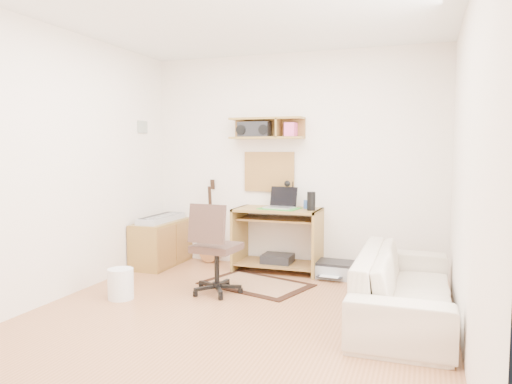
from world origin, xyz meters
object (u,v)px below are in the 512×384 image
(sofa, at_px, (405,274))
(cabinet, at_px, (161,243))
(task_chair, at_px, (217,247))
(desk, at_px, (278,240))
(printer, at_px, (334,270))

(sofa, bearing_deg, cabinet, 71.07)
(task_chair, distance_m, sofa, 1.82)
(desk, distance_m, printer, 0.75)
(task_chair, relative_size, printer, 2.09)
(task_chair, bearing_deg, desk, 77.19)
(task_chair, bearing_deg, printer, 48.97)
(cabinet, relative_size, printer, 2.02)
(cabinet, distance_m, printer, 2.17)
(desk, height_order, cabinet, desk)
(printer, bearing_deg, sofa, -51.15)
(sofa, bearing_deg, printer, 35.30)
(sofa, bearing_deg, task_chair, 85.99)
(desk, xyz_separation_m, task_chair, (-0.32, -1.06, 0.09))
(desk, distance_m, sofa, 1.91)
(desk, xyz_separation_m, printer, (0.69, -0.05, -0.29))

